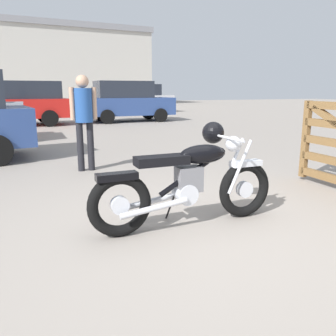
{
  "coord_description": "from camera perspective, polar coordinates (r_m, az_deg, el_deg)",
  "views": [
    {
      "loc": [
        -1.69,
        -2.94,
        1.42
      ],
      "look_at": [
        -0.16,
        0.89,
        0.48
      ],
      "focal_mm": 37.21,
      "sensor_mm": 36.0,
      "label": 1
    }
  ],
  "objects": [
    {
      "name": "vintage_motorcycle",
      "position": [
        3.66,
        3.71,
        -1.93
      ],
      "size": [
        2.08,
        0.74,
        1.07
      ],
      "rotation": [
        0.0,
        0.0,
        0.01
      ],
      "color": "black",
      "rests_on": "ground_plane"
    },
    {
      "name": "bystander",
      "position": [
        6.26,
        -13.63,
        8.75
      ],
      "size": [
        0.46,
        0.3,
        1.66
      ],
      "rotation": [
        0.0,
        0.0,
        1.57
      ],
      "color": "black",
      "rests_on": "ground_plane"
    },
    {
      "name": "industrial_building",
      "position": [
        36.89,
        -22.79,
        15.08
      ],
      "size": [
        23.15,
        12.83,
        7.05
      ],
      "rotation": [
        0.0,
        0.0,
        0.08
      ],
      "color": "beige",
      "rests_on": "ground_plane"
    },
    {
      "name": "dark_sedan_left",
      "position": [
        15.98,
        -6.7,
        10.87
      ],
      "size": [
        3.93,
        1.88,
        1.78
      ],
      "rotation": [
        0.0,
        0.0,
        0.02
      ],
      "color": "black",
      "rests_on": "ground_plane"
    },
    {
      "name": "silver_sedan_mid",
      "position": [
        22.12,
        -5.66,
        11.45
      ],
      "size": [
        4.91,
        2.5,
        1.74
      ],
      "rotation": [
        0.0,
        0.0,
        0.15
      ],
      "color": "black",
      "rests_on": "ground_plane"
    },
    {
      "name": "ground_plane",
      "position": [
        3.67,
        7.62,
        -10.07
      ],
      "size": [
        80.0,
        80.0,
        0.0
      ],
      "primitive_type": "plane",
      "color": "gray"
    },
    {
      "name": "red_hatchback_near",
      "position": [
        15.14,
        -24.66,
        9.8
      ],
      "size": [
        4.81,
        2.21,
        1.74
      ],
      "rotation": [
        0.0,
        0.0,
        3.21
      ],
      "color": "black",
      "rests_on": "ground_plane"
    }
  ]
}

